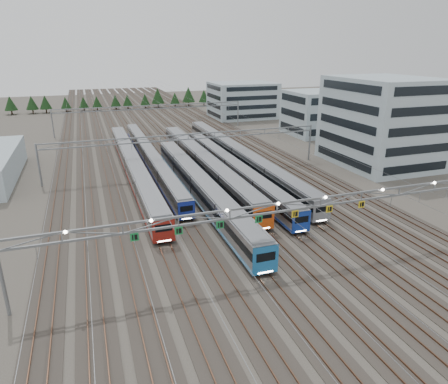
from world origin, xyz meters
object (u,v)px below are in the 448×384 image
object	(u,v)px
train_a	(132,165)
train_c	(199,186)
gantry_mid	(188,141)
depot_bldg_north	(242,100)
gantry_near	(277,210)
depot_bldg_south	(382,122)
train_e	(231,168)
train_d	(203,163)
depot_bldg_mid	(314,113)
gantry_far	(151,110)
train_f	(238,155)
train_b	(150,157)

from	to	relation	value
train_a	train_c	size ratio (longest dim) A/B	1.22
gantry_mid	depot_bldg_north	bearing A→B (deg)	59.47
gantry_near	train_a	bearing A→B (deg)	105.18
gantry_mid	depot_bldg_south	distance (m)	41.39
train_e	train_c	bearing A→B (deg)	-135.12
train_c	depot_bldg_south	bearing A→B (deg)	10.77
train_d	depot_bldg_mid	bearing A→B (deg)	33.35
gantry_near	gantry_far	bearing A→B (deg)	89.97
gantry_near	gantry_mid	size ratio (longest dim) A/B	1.00
train_a	gantry_far	xyz separation A→B (m)	(11.25, 43.82, 4.21)
train_a	depot_bldg_south	world-z (taller)	depot_bldg_south
train_c	train_d	size ratio (longest dim) A/B	0.90
depot_bldg_mid	depot_bldg_north	world-z (taller)	depot_bldg_mid
train_a	gantry_mid	distance (m)	12.07
train_c	train_d	distance (m)	14.07
depot_bldg_north	train_c	bearing A→B (deg)	-116.44
train_f	gantry_mid	xyz separation A→B (m)	(-11.25, -1.20, 4.21)
train_c	gantry_far	size ratio (longest dim) A/B	0.94
depot_bldg_south	depot_bldg_mid	world-z (taller)	depot_bldg_south
gantry_mid	depot_bldg_north	distance (m)	70.32
train_a	gantry_far	distance (m)	45.44
gantry_far	train_a	bearing A→B (deg)	-104.40
train_a	gantry_far	bearing A→B (deg)	75.60
train_a	train_f	world-z (taller)	train_f
train_a	gantry_far	size ratio (longest dim) A/B	1.15
train_c	gantry_far	bearing A→B (deg)	87.88
depot_bldg_mid	gantry_near	bearing A→B (deg)	-124.04
train_a	depot_bldg_north	bearing A→B (deg)	51.66
train_c	gantry_near	xyz separation A→B (m)	(2.20, -24.33, 4.83)
gantry_near	depot_bldg_north	xyz separation A→B (m)	(35.77, 100.69, -0.88)
gantry_far	depot_bldg_north	xyz separation A→B (m)	(35.72, 15.57, -0.18)
train_e	depot_bldg_north	bearing A→B (deg)	66.74
train_e	train_f	bearing A→B (deg)	60.74
train_a	depot_bldg_north	distance (m)	75.83
train_b	train_c	size ratio (longest dim) A/B	1.22
gantry_near	depot_bldg_mid	distance (m)	78.54
train_f	gantry_near	xyz separation A→B (m)	(-11.30, -41.32, 4.91)
train_f	gantry_far	size ratio (longest dim) A/B	1.18
depot_bldg_south	gantry_far	bearing A→B (deg)	127.62
depot_bldg_mid	depot_bldg_north	distance (m)	36.54
train_b	depot_bldg_south	xyz separation A→B (m)	(47.33, -14.99, 7.28)
train_e	depot_bldg_south	xyz separation A→B (m)	(33.83, -0.82, 7.15)
gantry_mid	train_f	bearing A→B (deg)	6.11
depot_bldg_south	train_e	bearing A→B (deg)	178.61
train_b	train_a	bearing A→B (deg)	-126.14
train_e	depot_bldg_south	bearing A→B (deg)	-1.39
train_d	gantry_near	distance (m)	38.02
gantry_far	depot_bldg_mid	distance (m)	48.28
gantry_near	gantry_mid	distance (m)	40.12
train_b	gantry_mid	world-z (taller)	gantry_mid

